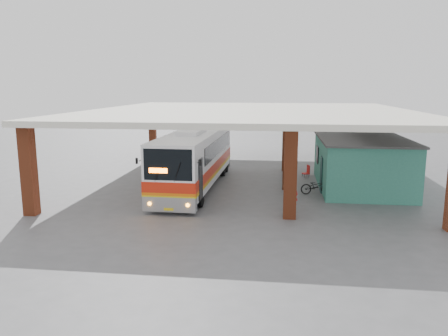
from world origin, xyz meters
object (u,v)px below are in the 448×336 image
at_px(pedestrian, 292,194).
at_px(coach_bus, 195,158).
at_px(motorcycle, 316,186).
at_px(red_chair, 307,171).

bearing_deg(pedestrian, coach_bus, -36.09).
bearing_deg(coach_bus, motorcycle, -5.60).
relative_size(motorcycle, pedestrian, 1.10).
height_order(coach_bus, red_chair, coach_bus).
bearing_deg(coach_bus, pedestrian, -36.55).
relative_size(pedestrian, red_chair, 2.03).
bearing_deg(red_chair, motorcycle, -107.20).
bearing_deg(coach_bus, red_chair, 31.24).
xyz_separation_m(coach_bus, pedestrian, (5.77, -4.47, -1.00)).
distance_m(coach_bus, motorcycle, 7.47).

